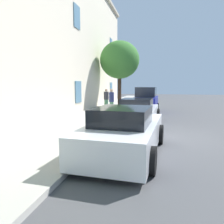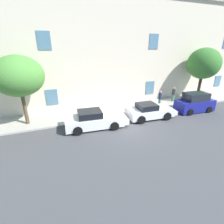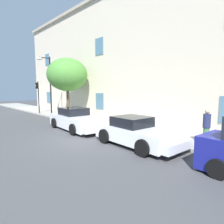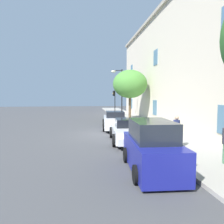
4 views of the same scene
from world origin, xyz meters
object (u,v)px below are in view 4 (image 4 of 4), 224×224
at_px(sportscar_yellow_flank, 129,132).
at_px(street_lamp, 119,84).
at_px(sportscar_red_lead, 115,121).
at_px(tree_midblock, 130,84).
at_px(hatchback_parked, 152,149).
at_px(pedestrian_admiring, 176,132).
at_px(traffic_light, 114,98).

height_order(sportscar_yellow_flank, street_lamp, street_lamp).
relative_size(sportscar_red_lead, tree_midblock, 0.93).
height_order(sportscar_red_lead, hatchback_parked, hatchback_parked).
bearing_deg(pedestrian_admiring, traffic_light, -177.26).
relative_size(hatchback_parked, traffic_light, 1.14).
xyz_separation_m(tree_midblock, street_lamp, (-2.69, -0.84, 0.10)).
bearing_deg(street_lamp, hatchback_parked, -5.06).
relative_size(tree_midblock, street_lamp, 0.94).
height_order(hatchback_parked, street_lamp, street_lamp).
height_order(sportscar_yellow_flank, hatchback_parked, hatchback_parked).
bearing_deg(tree_midblock, street_lamp, -162.57).
bearing_deg(sportscar_yellow_flank, sportscar_red_lead, -178.91).
xyz_separation_m(traffic_light, pedestrian_admiring, (17.17, 0.82, -1.46)).
bearing_deg(hatchback_parked, tree_midblock, 170.99).
bearing_deg(pedestrian_admiring, tree_midblock, 178.62).
distance_m(sportscar_red_lead, sportscar_yellow_flank, 5.18).
distance_m(sportscar_red_lead, traffic_light, 9.87).
bearing_deg(traffic_light, street_lamp, 9.82).
bearing_deg(sportscar_red_lead, tree_midblock, 155.71).
relative_size(sportscar_yellow_flank, pedestrian_admiring, 2.70).
bearing_deg(traffic_light, tree_midblock, 14.58).
bearing_deg(tree_midblock, pedestrian_admiring, -1.38).
height_order(hatchback_parked, tree_midblock, tree_midblock).
height_order(sportscar_yellow_flank, pedestrian_admiring, pedestrian_admiring).
relative_size(sportscar_red_lead, sportscar_yellow_flank, 1.12).
bearing_deg(pedestrian_admiring, street_lamp, -178.03).
xyz_separation_m(sportscar_red_lead, pedestrian_admiring, (7.55, 2.07, 0.38)).
bearing_deg(street_lamp, pedestrian_admiring, 1.97).
height_order(sportscar_yellow_flank, traffic_light, traffic_light).
relative_size(hatchback_parked, tree_midblock, 0.71).
distance_m(hatchback_parked, tree_midblock, 15.97).
bearing_deg(sportscar_red_lead, hatchback_parked, -0.41).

